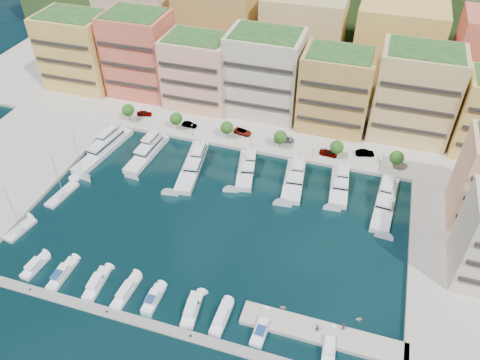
{
  "coord_description": "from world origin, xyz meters",
  "views": [
    {
      "loc": [
        29.76,
        -73.97,
        80.65
      ],
      "look_at": [
        3.2,
        10.61,
        6.0
      ],
      "focal_mm": 35.0,
      "sensor_mm": 36.0,
      "label": 1
    }
  ],
  "objects_px": {
    "lamppost_3": "(313,151)",
    "yacht_5": "(340,184)",
    "sailboat_0": "(20,230)",
    "car_3": "(284,139)",
    "cruiser_3": "(126,292)",
    "lamppost_0": "(137,119)",
    "yacht_4": "(294,179)",
    "tree_2": "(227,128)",
    "tender_3": "(359,319)",
    "cruiser_0": "(35,266)",
    "person_1": "(343,326)",
    "yacht_0": "(105,147)",
    "yacht_2": "(193,163)",
    "cruiser_1": "(62,274)",
    "tree_3": "(280,137)",
    "yacht_6": "(385,200)",
    "cruiser_5": "(192,310)",
    "yacht_3": "(247,168)",
    "car_0": "(144,113)",
    "lamppost_1": "(192,129)",
    "car_5": "(365,153)",
    "cruiser_4": "(153,299)",
    "tender_1": "(283,307)",
    "cruiser_9": "(329,348)",
    "car_2": "(243,132)",
    "sailboat_2": "(82,172)",
    "tree_0": "(128,110)",
    "cruiser_6": "(221,318)",
    "tree_5": "(397,158)",
    "tree_1": "(176,119)",
    "yacht_1": "(148,151)",
    "cruiser_7": "(262,329)",
    "lamppost_2": "(251,139)",
    "lamppost_4": "(380,163)",
    "tree_4": "(337,147)",
    "car_4": "(328,153)",
    "person_0": "(317,328)",
    "sailboat_1": "(62,195)"
  },
  "relations": [
    {
      "from": "cruiser_4",
      "to": "tender_1",
      "type": "height_order",
      "value": "cruiser_4"
    },
    {
      "from": "lamppost_2",
      "to": "car_0",
      "type": "distance_m",
      "value": 37.55
    },
    {
      "from": "yacht_0",
      "to": "car_4",
      "type": "relative_size",
      "value": 4.66
    },
    {
      "from": "cruiser_3",
      "to": "sailboat_2",
      "type": "relative_size",
      "value": 0.7
    },
    {
      "from": "yacht_1",
      "to": "cruiser_1",
      "type": "xyz_separation_m",
      "value": [
        1.62,
        -44.96,
        -0.52
      ]
    },
    {
      "from": "cruiser_3",
      "to": "cruiser_5",
      "type": "height_order",
      "value": "same"
    },
    {
      "from": "lamppost_1",
      "to": "car_5",
      "type": "relative_size",
      "value": 0.82
    },
    {
      "from": "cruiser_9",
      "to": "person_1",
      "type": "xyz_separation_m",
      "value": [
        1.73,
        4.27,
        1.43
      ]
    },
    {
      "from": "lamppost_0",
      "to": "lamppost_3",
      "type": "distance_m",
      "value": 54.0
    },
    {
      "from": "yacht_3",
      "to": "car_0",
      "type": "distance_m",
      "value": 41.76
    },
    {
      "from": "tender_3",
      "to": "yacht_4",
      "type": "bearing_deg",
      "value": 4.96
    },
    {
      "from": "lamppost_4",
      "to": "car_3",
      "type": "distance_m",
      "value": 28.18
    },
    {
      "from": "yacht_5",
      "to": "sailboat_1",
      "type": "distance_m",
      "value": 71.9
    },
    {
      "from": "tree_0",
      "to": "cruiser_6",
      "type": "xyz_separation_m",
      "value": [
        50.42,
        -58.09,
        -4.2
      ]
    },
    {
      "from": "cruiser_6",
      "to": "person_0",
      "type": "bearing_deg",
      "value": 7.85
    },
    {
      "from": "tree_3",
      "to": "car_3",
      "type": "xyz_separation_m",
      "value": [
        0.47,
        3.39,
        -2.88
      ]
    },
    {
      "from": "yacht_0",
      "to": "person_0",
      "type": "distance_m",
      "value": 79.83
    },
    {
      "from": "cruiser_0",
      "to": "tender_3",
      "type": "xyz_separation_m",
      "value": [
        68.98,
        7.97,
        -0.19
      ]
    },
    {
      "from": "tender_1",
      "to": "car_4",
      "type": "bearing_deg",
      "value": -1.71
    },
    {
      "from": "yacht_0",
      "to": "sailboat_2",
      "type": "distance_m",
      "value": 11.05
    },
    {
      "from": "tree_2",
      "to": "car_2",
      "type": "distance_m",
      "value": 5.98
    },
    {
      "from": "car_2",
      "to": "yacht_2",
      "type": "bearing_deg",
      "value": 165.57
    },
    {
      "from": "yacht_4",
      "to": "cruiser_0",
      "type": "relative_size",
      "value": 2.38
    },
    {
      "from": "sailboat_2",
      "to": "person_0",
      "type": "bearing_deg",
      "value": -22.89
    },
    {
      "from": "yacht_4",
      "to": "yacht_5",
      "type": "xyz_separation_m",
      "value": [
        11.84,
        1.05,
        0.12
      ]
    },
    {
      "from": "yacht_6",
      "to": "cruiser_5",
      "type": "bearing_deg",
      "value": -128.16
    },
    {
      "from": "lamppost_3",
      "to": "yacht_5",
      "type": "distance_m",
      "value": 12.96
    },
    {
      "from": "lamppost_3",
      "to": "sailboat_0",
      "type": "xyz_separation_m",
      "value": [
        -61.01,
        -47.3,
        -3.51
      ]
    },
    {
      "from": "cruiser_9",
      "to": "car_4",
      "type": "height_order",
      "value": "car_4"
    },
    {
      "from": "lamppost_0",
      "to": "cruiser_0",
      "type": "height_order",
      "value": "lamppost_0"
    },
    {
      "from": "yacht_0",
      "to": "car_3",
      "type": "bearing_deg",
      "value": 20.91
    },
    {
      "from": "cruiser_1",
      "to": "car_0",
      "type": "distance_m",
      "value": 63.19
    },
    {
      "from": "car_3",
      "to": "cruiser_3",
      "type": "bearing_deg",
      "value": 143.27
    },
    {
      "from": "tree_2",
      "to": "tender_3",
      "type": "height_order",
      "value": "tree_2"
    },
    {
      "from": "sailboat_0",
      "to": "car_3",
      "type": "xyz_separation_m",
      "value": [
        51.48,
        52.99,
        1.55
      ]
    },
    {
      "from": "lamppost_3",
      "to": "tree_3",
      "type": "bearing_deg",
      "value": 167.05
    },
    {
      "from": "tree_4",
      "to": "lamppost_0",
      "type": "xyz_separation_m",
      "value": [
        -60.0,
        -2.3,
        -0.92
      ]
    },
    {
      "from": "tree_0",
      "to": "tender_1",
      "type": "height_order",
      "value": "tree_0"
    },
    {
      "from": "tree_5",
      "to": "yacht_3",
      "type": "height_order",
      "value": "tree_5"
    },
    {
      "from": "tree_5",
      "to": "tree_1",
      "type": "bearing_deg",
      "value": 180.0
    },
    {
      "from": "cruiser_0",
      "to": "person_1",
      "type": "xyz_separation_m",
      "value": [
        66.11,
        4.26,
        1.43
      ]
    },
    {
      "from": "car_2",
      "to": "lamppost_4",
      "type": "bearing_deg",
      "value": -87.21
    },
    {
      "from": "yacht_3",
      "to": "car_0",
      "type": "xyz_separation_m",
      "value": [
        -38.57,
        15.99,
        0.58
      ]
    },
    {
      "from": "yacht_2",
      "to": "cruiser_1",
      "type": "bearing_deg",
      "value": -106.42
    },
    {
      "from": "tree_2",
      "to": "cruiser_3",
      "type": "bearing_deg",
      "value": -92.45
    },
    {
      "from": "yacht_1",
      "to": "car_2",
      "type": "bearing_deg",
      "value": 35.91
    },
    {
      "from": "tree_3",
      "to": "person_1",
      "type": "distance_m",
      "value": 59.59
    },
    {
      "from": "tender_1",
      "to": "sailboat_0",
      "type": "bearing_deg",
      "value": 86.82
    },
    {
      "from": "yacht_1",
      "to": "cruiser_7",
      "type": "bearing_deg",
      "value": -44.31
    },
    {
      "from": "cruiser_0",
      "to": "sailboat_0",
      "type": "bearing_deg",
      "value": 140.71
    }
  ]
}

